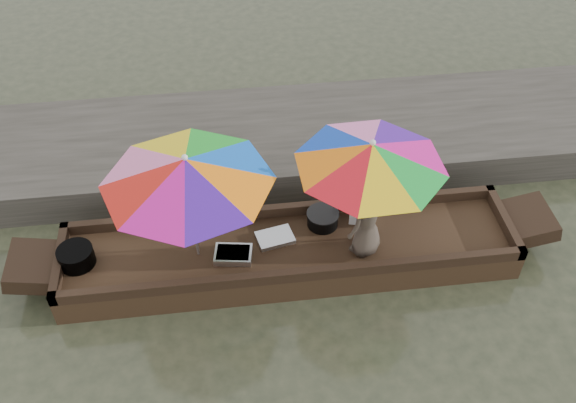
{
  "coord_description": "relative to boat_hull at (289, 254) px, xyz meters",
  "views": [
    {
      "loc": [
        -0.68,
        -5.32,
        6.2
      ],
      "look_at": [
        0.0,
        0.1,
        1.0
      ],
      "focal_mm": 40.0,
      "sensor_mm": 36.0,
      "label": 1
    }
  ],
  "objects": [
    {
      "name": "tray_scallop",
      "position": [
        -0.16,
        0.12,
        0.21
      ],
      "size": [
        0.5,
        0.4,
        0.06
      ],
      "primitive_type": "cube",
      "rotation": [
        0.0,
        0.0,
        0.21
      ],
      "color": "silver",
      "rests_on": "boat_hull"
    },
    {
      "name": "dock",
      "position": [
        0.0,
        2.2,
        0.08
      ],
      "size": [
        22.0,
        2.2,
        0.5
      ],
      "primitive_type": "cube",
      "color": "#2D2B26",
      "rests_on": "ground"
    },
    {
      "name": "cooking_pot",
      "position": [
        -2.56,
        0.03,
        0.29
      ],
      "size": [
        0.43,
        0.43,
        0.23
      ],
      "primitive_type": "cylinder",
      "color": "black",
      "rests_on": "boat_hull"
    },
    {
      "name": "vendor",
      "position": [
        0.9,
        -0.19,
        0.71
      ],
      "size": [
        0.62,
        0.6,
        1.07
      ],
      "primitive_type": "imported",
      "rotation": [
        0.0,
        0.0,
        3.84
      ],
      "color": "#41372E",
      "rests_on": "boat_hull"
    },
    {
      "name": "charcoal_grill",
      "position": [
        0.47,
        0.3,
        0.27
      ],
      "size": [
        0.39,
        0.39,
        0.18
      ],
      "primitive_type": "cylinder",
      "color": "black",
      "rests_on": "boat_hull"
    },
    {
      "name": "boat_hull",
      "position": [
        0.0,
        0.0,
        0.0
      ],
      "size": [
        5.61,
        1.2,
        0.35
      ],
      "primitive_type": "cube",
      "color": "#342216",
      "rests_on": "water"
    },
    {
      "name": "supply_bag",
      "position": [
        0.96,
        0.33,
        0.3
      ],
      "size": [
        0.33,
        0.28,
        0.26
      ],
      "primitive_type": "cube",
      "rotation": [
        0.0,
        0.0,
        -0.26
      ],
      "color": "silver",
      "rests_on": "boat_hull"
    },
    {
      "name": "umbrella_stern",
      "position": [
        0.92,
        0.0,
        0.95
      ],
      "size": [
        2.32,
        2.32,
        1.55
      ],
      "primitive_type": null,
      "rotation": [
        0.0,
        0.0,
        0.42
      ],
      "color": "#4B14A5",
      "rests_on": "boat_hull"
    },
    {
      "name": "tray_crayfish",
      "position": [
        -0.69,
        -0.11,
        0.22
      ],
      "size": [
        0.49,
        0.38,
        0.09
      ],
      "primitive_type": "cube",
      "rotation": [
        0.0,
        0.0,
        -0.16
      ],
      "color": "silver",
      "rests_on": "boat_hull"
    },
    {
      "name": "umbrella_bow",
      "position": [
        -1.12,
        0.0,
        0.95
      ],
      "size": [
        2.04,
        2.04,
        1.55
      ],
      "primitive_type": null,
      "rotation": [
        0.0,
        0.0,
        -0.05
      ],
      "color": "blue",
      "rests_on": "boat_hull"
    },
    {
      "name": "water",
      "position": [
        0.0,
        0.0,
        -0.17
      ],
      "size": [
        80.0,
        80.0,
        0.0
      ],
      "primitive_type": "plane",
      "color": "#2A2F20",
      "rests_on": "ground"
    }
  ]
}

